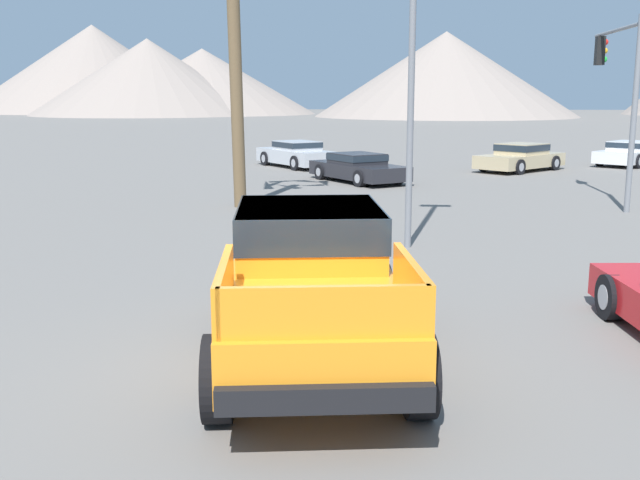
{
  "coord_description": "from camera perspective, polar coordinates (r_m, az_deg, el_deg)",
  "views": [
    {
      "loc": [
        1.15,
        -8.99,
        3.26
      ],
      "look_at": [
        0.26,
        0.67,
        1.37
      ],
      "focal_mm": 42.0,
      "sensor_mm": 36.0,
      "label": 1
    }
  ],
  "objects": [
    {
      "name": "ground_plane",
      "position": [
        9.63,
        -1.91,
        -8.77
      ],
      "size": [
        320.0,
        320.0,
        0.0
      ],
      "primitive_type": "plane",
      "color": "slate"
    },
    {
      "name": "orange_pickup_truck",
      "position": [
        9.31,
        -0.68,
        -2.68
      ],
      "size": [
        2.89,
        5.43,
        1.83
      ],
      "rotation": [
        0.0,
        0.0,
        0.15
      ],
      "color": "orange",
      "rests_on": "ground_plane"
    },
    {
      "name": "parked_car_white",
      "position": [
        38.03,
        22.63,
        6.15
      ],
      "size": [
        4.27,
        4.67,
        1.13
      ],
      "rotation": [
        0.0,
        0.0,
        5.6
      ],
      "color": "white",
      "rests_on": "ground_plane"
    },
    {
      "name": "parked_car_dark",
      "position": [
        28.52,
        2.92,
        5.57
      ],
      "size": [
        4.04,
        4.62,
        1.07
      ],
      "rotation": [
        0.0,
        0.0,
        3.77
      ],
      "color": "#232328",
      "rests_on": "ground_plane"
    },
    {
      "name": "parked_car_tan",
      "position": [
        33.7,
        15.02,
        6.14
      ],
      "size": [
        4.32,
        4.49,
        1.18
      ],
      "rotation": [
        0.0,
        0.0,
        2.4
      ],
      "color": "tan",
      "rests_on": "ground_plane"
    },
    {
      "name": "parked_car_silver",
      "position": [
        34.33,
        -1.82,
        6.59
      ],
      "size": [
        4.13,
        4.67,
        1.18
      ],
      "rotation": [
        0.0,
        0.0,
        0.65
      ],
      "color": "#B7BABF",
      "rests_on": "ground_plane"
    },
    {
      "name": "traffic_light_main",
      "position": [
        24.26,
        21.77,
        11.59
      ],
      "size": [
        0.38,
        4.55,
        5.39
      ],
      "rotation": [
        0.0,
        0.0,
        1.57
      ],
      "color": "slate",
      "rests_on": "ground_plane"
    },
    {
      "name": "street_lamp_post",
      "position": [
        16.15,
        7.11,
        17.62
      ],
      "size": [
        0.9,
        0.24,
        8.68
      ],
      "color": "slate",
      "rests_on": "ground_plane"
    },
    {
      "name": "distant_mountain_range",
      "position": [
        129.32,
        0.29,
        12.85
      ],
      "size": [
        158.97,
        68.66,
        18.12
      ],
      "color": "gray",
      "rests_on": "ground_plane"
    }
  ]
}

